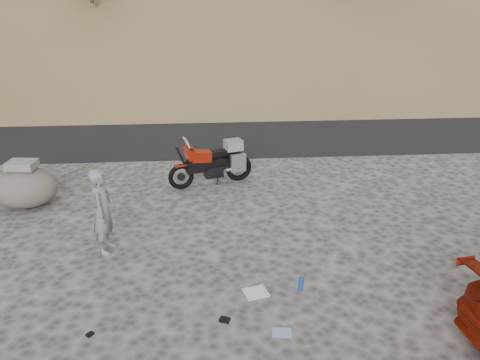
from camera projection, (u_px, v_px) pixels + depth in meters
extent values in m
plane|color=#3C3A37|center=(171.00, 258.00, 9.03)|extent=(140.00, 140.00, 0.00)
cube|color=black|center=(186.00, 128.00, 17.33)|extent=(120.00, 7.00, 0.05)
torus|color=black|center=(181.00, 177.00, 11.99)|extent=(0.69, 0.33, 0.68)
cylinder|color=black|center=(181.00, 177.00, 11.99)|extent=(0.22, 0.12, 0.21)
torus|color=black|center=(239.00, 168.00, 12.56)|extent=(0.73, 0.37, 0.73)
cylinder|color=black|center=(239.00, 168.00, 12.56)|extent=(0.24, 0.15, 0.23)
cylinder|color=black|center=(184.00, 162.00, 11.87)|extent=(0.39, 0.18, 0.84)
cylinder|color=black|center=(188.00, 147.00, 11.77)|extent=(0.25, 0.62, 0.05)
cube|color=black|center=(210.00, 164.00, 12.18)|extent=(1.26, 0.63, 0.31)
cube|color=black|center=(213.00, 171.00, 12.29)|extent=(0.54, 0.44, 0.29)
cube|color=maroon|center=(201.00, 156.00, 11.99)|extent=(0.61, 0.47, 0.32)
cube|color=maroon|center=(190.00, 153.00, 11.85)|extent=(0.41, 0.43, 0.37)
cube|color=silver|center=(187.00, 143.00, 11.72)|extent=(0.21, 0.33, 0.26)
cube|color=black|center=(219.00, 153.00, 12.16)|extent=(0.61, 0.40, 0.12)
cube|color=black|center=(233.00, 152.00, 12.32)|extent=(0.40, 0.29, 0.10)
cube|color=silver|center=(238.00, 163.00, 12.18)|extent=(0.43, 0.25, 0.47)
cube|color=silver|center=(230.00, 157.00, 12.64)|extent=(0.43, 0.25, 0.47)
cube|color=gray|center=(233.00, 145.00, 12.25)|extent=(0.52, 0.47, 0.27)
cube|color=maroon|center=(181.00, 165.00, 11.87)|extent=(0.33, 0.22, 0.04)
cylinder|color=black|center=(218.00, 180.00, 12.22)|extent=(0.09, 0.21, 0.38)
cylinder|color=silver|center=(234.00, 168.00, 12.33)|extent=(0.48, 0.24, 0.13)
imported|color=gray|center=(108.00, 250.00, 9.30)|extent=(0.48, 0.67, 1.73)
ellipsoid|color=#5A554D|center=(26.00, 187.00, 11.02)|extent=(1.77, 1.63, 0.95)
cube|color=gray|center=(22.00, 165.00, 10.81)|extent=(0.70, 0.56, 0.18)
cube|color=white|center=(256.00, 292.00, 8.00)|extent=(0.47, 0.44, 0.01)
cylinder|color=#194398|center=(301.00, 284.00, 8.02)|extent=(0.12, 0.12, 0.25)
cube|color=black|center=(225.00, 320.00, 7.32)|extent=(0.19, 0.16, 0.05)
cube|color=black|center=(90.00, 334.00, 7.02)|extent=(0.13, 0.13, 0.04)
cube|color=#839DCB|center=(282.00, 333.00, 7.07)|extent=(0.33, 0.26, 0.01)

